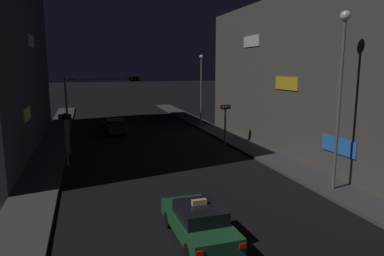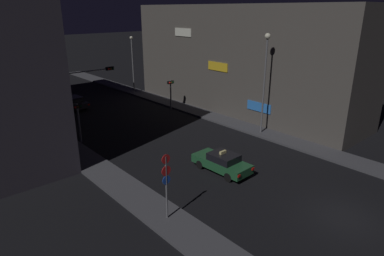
% 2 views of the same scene
% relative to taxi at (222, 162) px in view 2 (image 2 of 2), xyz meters
% --- Properties ---
extents(ground_plane, '(300.00, 300.00, 0.00)m').
position_rel_taxi_xyz_m(ground_plane, '(1.00, -8.50, -0.74)').
color(ground_plane, black).
extents(sidewalk_left, '(2.30, 56.12, 0.17)m').
position_rel_taxi_xyz_m(sidewalk_left, '(-6.57, 17.56, -0.65)').
color(sidewalk_left, '#424247').
rests_on(sidewalk_left, ground_plane).
extents(sidewalk_right, '(2.30, 56.12, 0.17)m').
position_rel_taxi_xyz_m(sidewalk_right, '(8.56, 17.56, -0.65)').
color(sidewalk_right, '#424247').
rests_on(sidewalk_right, ground_plane).
extents(building_facade_right, '(7.37, 28.40, 11.56)m').
position_rel_taxi_xyz_m(building_facade_right, '(13.35, 10.00, 5.04)').
color(building_facade_right, '#514C47').
rests_on(building_facade_right, ground_plane).
extents(taxi, '(1.94, 4.50, 1.62)m').
position_rel_taxi_xyz_m(taxi, '(0.00, 0.00, 0.00)').
color(taxi, '#1E512D').
rests_on(taxi, ground_plane).
extents(far_car, '(2.15, 4.58, 1.42)m').
position_rel_taxi_xyz_m(far_car, '(-1.18, 22.89, -0.00)').
color(far_car, black).
rests_on(far_car, ground_plane).
extents(traffic_light_overhead, '(5.47, 0.42, 5.80)m').
position_rel_taxi_xyz_m(traffic_light_overhead, '(-3.12, 15.22, 3.48)').
color(traffic_light_overhead, slate).
rests_on(traffic_light_overhead, ground_plane).
extents(traffic_light_left_kerb, '(0.80, 0.42, 3.53)m').
position_rel_taxi_xyz_m(traffic_light_left_kerb, '(-5.17, 12.08, 1.81)').
color(traffic_light_left_kerb, slate).
rests_on(traffic_light_left_kerb, ground_plane).
extents(traffic_light_right_kerb, '(0.80, 0.42, 3.44)m').
position_rel_taxi_xyz_m(traffic_light_right_kerb, '(7.16, 14.97, 1.75)').
color(traffic_light_right_kerb, slate).
rests_on(traffic_light_right_kerb, ground_plane).
extents(sign_pole_left, '(0.57, 0.10, 3.82)m').
position_rel_taxi_xyz_m(sign_pole_left, '(-6.58, -2.11, 1.73)').
color(sign_pole_left, slate).
rests_on(sign_pole_left, sidewalk_left).
extents(street_lamp_near_block, '(0.52, 0.52, 8.98)m').
position_rel_taxi_xyz_m(street_lamp_near_block, '(8.37, 2.94, 5.41)').
color(street_lamp_near_block, slate).
rests_on(street_lamp_near_block, sidewalk_right).
extents(street_lamp_far_block, '(0.41, 0.41, 7.53)m').
position_rel_taxi_xyz_m(street_lamp_far_block, '(8.22, 24.56, 4.04)').
color(street_lamp_far_block, slate).
rests_on(street_lamp_far_block, sidewalk_right).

